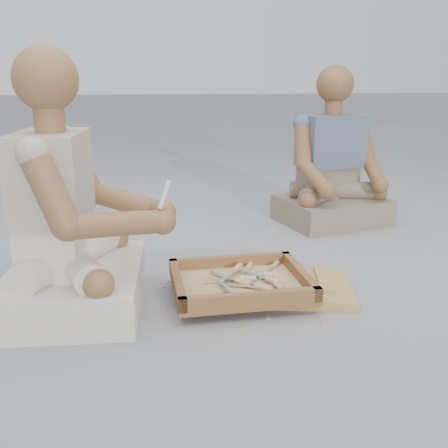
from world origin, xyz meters
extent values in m
plane|color=gray|center=(0.00, 0.00, 0.00)|extent=(60.00, 60.00, 0.00)
cube|color=olive|center=(0.18, 0.10, 0.02)|extent=(0.64, 0.50, 0.04)
cube|color=brown|center=(-0.02, 0.07, 0.05)|extent=(0.56, 0.45, 0.02)
cube|color=brown|center=(-0.02, 0.28, 0.08)|extent=(0.56, 0.04, 0.06)
cube|color=brown|center=(-0.02, -0.13, 0.08)|extent=(0.56, 0.04, 0.06)
cube|color=brown|center=(0.25, 0.07, 0.08)|extent=(0.03, 0.45, 0.06)
cube|color=brown|center=(-0.28, 0.07, 0.08)|extent=(0.03, 0.45, 0.06)
cube|color=tan|center=(-0.02, 0.07, 0.06)|extent=(0.49, 0.38, 0.01)
cube|color=silver|center=(-0.09, 0.09, 0.08)|extent=(0.15, 0.02, 0.00)
cylinder|color=tan|center=(0.02, 0.08, 0.08)|extent=(0.07, 0.03, 0.02)
cube|color=silver|center=(0.10, 0.08, 0.08)|extent=(0.04, 0.15, 0.00)
cylinder|color=tan|center=(0.12, -0.03, 0.08)|extent=(0.04, 0.07, 0.02)
cube|color=silver|center=(0.05, 0.12, 0.08)|extent=(0.10, 0.13, 0.00)
cylinder|color=tan|center=(0.11, 0.03, 0.08)|extent=(0.06, 0.07, 0.02)
cube|color=silver|center=(-0.01, 0.12, 0.07)|extent=(0.15, 0.02, 0.00)
cylinder|color=tan|center=(0.10, 0.12, 0.07)|extent=(0.07, 0.03, 0.02)
cube|color=silver|center=(0.03, 0.05, 0.07)|extent=(0.08, 0.14, 0.00)
cylinder|color=tan|center=(0.08, -0.05, 0.07)|extent=(0.05, 0.07, 0.02)
cube|color=silver|center=(-0.04, 0.04, 0.07)|extent=(0.14, 0.07, 0.00)
cylinder|color=tan|center=(0.06, -0.01, 0.07)|extent=(0.07, 0.05, 0.02)
cube|color=silver|center=(0.01, 0.14, 0.07)|extent=(0.08, 0.14, 0.00)
cylinder|color=tan|center=(0.06, 0.24, 0.07)|extent=(0.05, 0.07, 0.02)
cube|color=silver|center=(-0.04, -0.03, 0.07)|extent=(0.14, 0.08, 0.00)
cylinder|color=tan|center=(0.06, -0.08, 0.07)|extent=(0.07, 0.05, 0.02)
cube|color=silver|center=(0.12, 0.15, 0.07)|extent=(0.10, 0.13, 0.00)
cylinder|color=tan|center=(0.18, 0.24, 0.07)|extent=(0.06, 0.07, 0.02)
cube|color=silver|center=(-0.09, 0.00, 0.08)|extent=(0.06, 0.15, 0.00)
cylinder|color=tan|center=(-0.06, -0.10, 0.08)|extent=(0.04, 0.07, 0.02)
cube|color=silver|center=(-0.08, 0.14, 0.07)|extent=(0.10, 0.13, 0.00)
cylinder|color=tan|center=(-0.01, 0.06, 0.07)|extent=(0.06, 0.07, 0.02)
cube|color=silver|center=(-0.06, 0.10, 0.09)|extent=(0.09, 0.13, 0.00)
cylinder|color=tan|center=(0.00, 0.20, 0.09)|extent=(0.06, 0.07, 0.02)
cube|color=tan|center=(-0.19, 0.45, 0.00)|extent=(0.02, 0.02, 0.00)
cube|color=tan|center=(-0.07, -0.21, 0.00)|extent=(0.02, 0.02, 0.00)
cube|color=tan|center=(0.00, -0.01, 0.00)|extent=(0.02, 0.02, 0.00)
cube|color=tan|center=(-0.30, 0.30, 0.00)|extent=(0.02, 0.02, 0.00)
cube|color=tan|center=(-0.17, -0.05, 0.00)|extent=(0.02, 0.02, 0.00)
cube|color=tan|center=(0.17, 0.14, 0.00)|extent=(0.02, 0.02, 0.00)
cube|color=tan|center=(0.25, -0.21, 0.00)|extent=(0.02, 0.02, 0.00)
cube|color=tan|center=(-0.17, 0.39, 0.00)|extent=(0.02, 0.02, 0.00)
cube|color=tan|center=(-0.10, 0.05, 0.00)|extent=(0.02, 0.02, 0.00)
cube|color=tan|center=(0.05, -0.14, 0.00)|extent=(0.02, 0.02, 0.00)
cube|color=tan|center=(0.00, 0.21, 0.00)|extent=(0.02, 0.02, 0.00)
cube|color=tan|center=(-0.33, 0.23, 0.00)|extent=(0.02, 0.02, 0.00)
cube|color=tan|center=(-0.13, 0.18, 0.00)|extent=(0.02, 0.02, 0.00)
cube|color=silver|center=(-0.68, 0.11, 0.08)|extent=(0.56, 0.69, 0.17)
cube|color=silver|center=(-0.75, 0.12, 0.27)|extent=(0.25, 0.37, 0.20)
cube|color=#BAB2A4|center=(-0.74, 0.12, 0.53)|extent=(0.28, 0.42, 0.33)
sphere|color=brown|center=(-0.73, 0.12, 0.89)|extent=(0.23, 0.23, 0.23)
sphere|color=brown|center=(-0.32, 0.15, 0.37)|extent=(0.10, 0.10, 0.10)
sphere|color=brown|center=(-0.34, 0.02, 0.37)|extent=(0.10, 0.10, 0.10)
cube|color=gray|center=(0.80, 1.10, 0.08)|extent=(0.72, 0.62, 0.16)
cube|color=gray|center=(0.79, 1.16, 0.26)|extent=(0.38, 0.28, 0.19)
cube|color=slate|center=(0.79, 1.15, 0.52)|extent=(0.43, 0.31, 0.32)
sphere|color=brown|center=(0.79, 1.14, 0.86)|extent=(0.23, 0.23, 0.23)
sphere|color=brown|center=(1.04, 0.93, 0.27)|extent=(0.10, 0.10, 0.10)
sphere|color=brown|center=(0.66, 0.85, 0.27)|extent=(0.10, 0.10, 0.10)
cube|color=silver|center=(-0.33, 0.02, 0.47)|extent=(0.05, 0.05, 0.10)
cube|color=black|center=(-0.33, 0.02, 0.48)|extent=(0.02, 0.03, 0.03)
camera|label=1|loc=(-0.43, -1.83, 0.89)|focal=40.00mm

